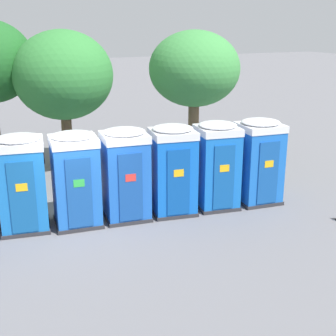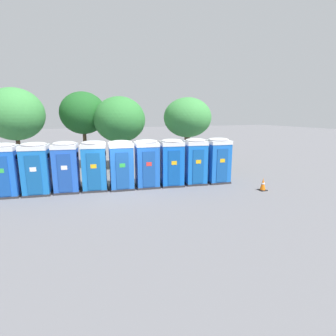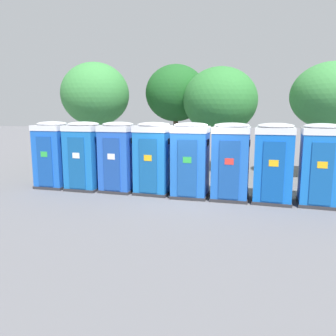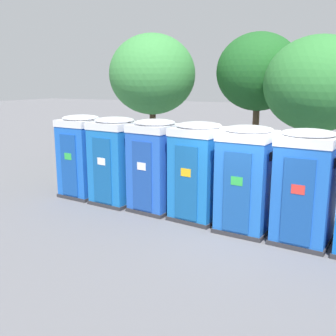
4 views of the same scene
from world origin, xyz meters
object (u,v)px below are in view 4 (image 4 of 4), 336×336
(street_tree_3, at_px, (258,72))
(portapotty_3, at_px, (198,171))
(street_tree_2, at_px, (152,75))
(portapotty_1, at_px, (115,160))
(portapotty_2, at_px, (155,165))
(portapotty_4, at_px, (246,179))
(portapotty_5, at_px, (305,186))
(portapotty_0, at_px, (82,156))
(street_tree_1, at_px, (318,85))

(street_tree_3, bearing_deg, portapotty_3, -89.90)
(street_tree_2, bearing_deg, portapotty_1, -74.27)
(portapotty_2, relative_size, portapotty_4, 1.00)
(portapotty_1, bearing_deg, portapotty_5, -7.25)
(portapotty_0, height_order, portapotty_4, same)
(portapotty_0, bearing_deg, street_tree_3, 54.89)
(portapotty_5, distance_m, street_tree_2, 9.18)
(portapotty_5, bearing_deg, street_tree_3, 112.16)
(portapotty_4, bearing_deg, portapotty_2, 170.55)
(portapotty_5, bearing_deg, portapotty_3, 171.00)
(portapotty_5, bearing_deg, street_tree_1, 94.13)
(portapotty_4, distance_m, street_tree_2, 8.15)
(street_tree_1, bearing_deg, street_tree_2, 175.70)
(street_tree_1, bearing_deg, portapotty_2, -128.19)
(street_tree_2, distance_m, street_tree_3, 4.18)
(portapotty_0, relative_size, portapotty_4, 1.00)
(portapotty_0, bearing_deg, portapotty_5, -7.39)
(portapotty_0, bearing_deg, portapotty_2, -5.96)
(portapotty_3, height_order, street_tree_2, street_tree_2)
(portapotty_4, relative_size, portapotty_5, 1.00)
(portapotty_2, xyz_separation_m, portapotty_3, (1.34, -0.16, -0.00))
(portapotty_5, bearing_deg, portapotty_4, 173.89)
(portapotty_0, relative_size, street_tree_1, 0.51)
(portapotty_3, distance_m, street_tree_3, 6.68)
(portapotty_2, bearing_deg, portapotty_1, 175.99)
(street_tree_2, bearing_deg, portapotty_0, -89.14)
(portapotty_0, distance_m, street_tree_3, 7.44)
(portapotty_2, height_order, street_tree_1, street_tree_1)
(portapotty_1, distance_m, street_tree_3, 6.97)
(portapotty_1, bearing_deg, portapotty_4, -7.63)
(street_tree_1, bearing_deg, portapotty_1, -137.76)
(street_tree_2, height_order, street_tree_3, street_tree_2)
(portapotty_4, relative_size, street_tree_2, 0.47)
(portapotty_1, height_order, portapotty_3, same)
(portapotty_3, distance_m, portapotty_5, 2.70)
(portapotty_1, height_order, street_tree_1, street_tree_1)
(portapotty_3, bearing_deg, portapotty_1, 174.50)
(portapotty_5, bearing_deg, portapotty_2, 171.66)
(portapotty_2, bearing_deg, street_tree_1, 51.81)
(street_tree_1, bearing_deg, portapotty_4, -100.82)
(portapotty_2, xyz_separation_m, street_tree_2, (-2.76, 5.09, 2.52))
(portapotty_3, relative_size, street_tree_3, 0.47)
(street_tree_2, bearing_deg, portapotty_4, -45.61)
(portapotty_1, height_order, portapotty_5, same)
(portapotty_1, relative_size, portapotty_4, 1.00)
(portapotty_4, height_order, street_tree_2, street_tree_2)
(portapotty_2, height_order, portapotty_4, same)
(portapotty_3, xyz_separation_m, street_tree_2, (-4.10, 5.26, 2.52))
(portapotty_0, relative_size, portapotty_3, 1.00)
(street_tree_1, xyz_separation_m, street_tree_2, (-6.39, 0.48, 0.38))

